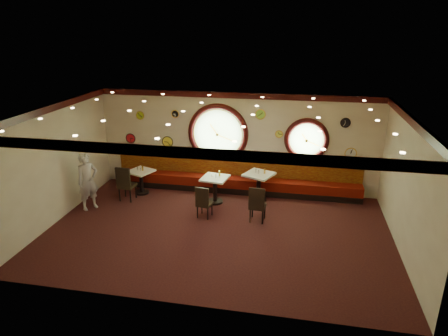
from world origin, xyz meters
TOP-DOWN VIEW (x-y plane):
  - floor at (0.00, 0.00)m, footprint 9.00×6.00m
  - ceiling at (0.00, 0.00)m, footprint 9.00×6.00m
  - wall_back at (0.00, 3.00)m, footprint 9.00×0.02m
  - wall_front at (0.00, -3.00)m, footprint 9.00×0.02m
  - wall_left at (-4.50, 0.00)m, footprint 0.02×6.00m
  - wall_right at (4.50, 0.00)m, footprint 0.02×6.00m
  - molding_back at (0.00, 2.95)m, footprint 9.00×0.10m
  - molding_front at (0.00, -2.95)m, footprint 9.00×0.10m
  - molding_left at (-4.45, 0.00)m, footprint 0.10×6.00m
  - molding_right at (4.45, 0.00)m, footprint 0.10×6.00m
  - banquette_base at (0.00, 2.72)m, footprint 8.00×0.55m
  - banquette_seat at (0.00, 2.72)m, footprint 8.00×0.55m
  - banquette_back at (0.00, 2.94)m, footprint 8.00×0.10m
  - porthole_left_glass at (-0.60, 3.00)m, footprint 1.66×0.02m
  - porthole_left_frame at (-0.60, 2.98)m, footprint 1.98×0.18m
  - porthole_left_ring at (-0.60, 2.95)m, footprint 1.61×0.03m
  - porthole_right_glass at (2.20, 3.00)m, footprint 1.10×0.02m
  - porthole_right_frame at (2.20, 2.98)m, footprint 1.38×0.18m
  - porthole_right_ring at (2.20, 2.95)m, footprint 1.09×0.03m
  - wall_clock_0 at (3.55, 2.96)m, footprint 0.34×0.03m
  - wall_clock_1 at (-3.60, 2.96)m, footprint 0.32×0.03m
  - wall_clock_2 at (1.35, 2.96)m, footprint 0.22×0.03m
  - wall_clock_3 at (-3.20, 2.96)m, footprint 0.26×0.03m
  - wall_clock_4 at (3.30, 2.96)m, footprint 0.28×0.03m
  - wall_clock_5 at (-1.90, 2.96)m, footprint 0.20×0.03m
  - wall_clock_6 at (-2.30, 2.96)m, footprint 0.36×0.03m
  - wall_clock_7 at (-2.00, 2.96)m, footprint 0.24×0.03m
  - wall_clock_8 at (0.75, 2.96)m, footprint 0.30×0.03m
  - table_a at (-2.93, 2.02)m, footprint 0.93×0.93m
  - table_b at (-0.45, 1.76)m, footprint 0.85×0.85m
  - table_c at (0.84, 2.20)m, footprint 1.05×1.05m
  - chair_a at (-3.17, 1.37)m, footprint 0.50×0.50m
  - chair_b at (-0.55, 0.68)m, footprint 0.46×0.46m
  - chair_c at (0.96, 0.72)m, footprint 0.47×0.47m
  - condiment_a_salt at (-3.03, 2.04)m, footprint 0.04×0.04m
  - condiment_b_salt at (-0.55, 1.79)m, footprint 0.03×0.03m
  - condiment_c_salt at (0.73, 2.27)m, footprint 0.04×0.04m
  - condiment_a_pepper at (-2.91, 1.99)m, footprint 0.03×0.03m
  - condiment_b_pepper at (-0.41, 1.73)m, footprint 0.04×0.04m
  - condiment_c_pepper at (0.82, 2.18)m, footprint 0.04×0.04m
  - condiment_a_bottle at (-2.86, 2.04)m, footprint 0.05×0.05m
  - condiment_b_bottle at (-0.34, 1.91)m, footprint 0.05×0.05m
  - condiment_c_bottle at (1.00, 2.24)m, footprint 0.05×0.05m
  - waiter at (-4.00, 0.67)m, footprint 0.70×0.75m

SIDE VIEW (x-z plane):
  - floor at x=0.00m, z-range 0.00..0.00m
  - banquette_base at x=0.00m, z-range 0.00..0.20m
  - banquette_seat at x=0.00m, z-range 0.20..0.50m
  - table_a at x=-2.93m, z-range 0.10..0.88m
  - table_b at x=-0.45m, z-range 0.11..0.94m
  - chair_b at x=-0.55m, z-range 0.25..0.84m
  - table_c at x=0.84m, z-range 0.11..0.99m
  - chair_c at x=0.96m, z-range 0.28..0.93m
  - chair_a at x=-3.17m, z-range 0.29..0.98m
  - banquette_back at x=0.00m, z-range 0.48..1.02m
  - condiment_a_pepper at x=-2.91m, z-range 0.78..0.87m
  - condiment_a_salt at x=-3.03m, z-range 0.78..0.90m
  - condiment_a_bottle at x=-2.86m, z-range 0.78..0.94m
  - waiter at x=-4.00m, z-range 0.00..1.72m
  - condiment_b_salt at x=-0.55m, z-range 0.83..0.92m
  - condiment_b_pepper at x=-0.41m, z-range 0.83..0.94m
  - condiment_b_bottle at x=-0.34m, z-range 0.83..0.99m
  - condiment_c_salt at x=0.73m, z-range 0.88..0.99m
  - condiment_c_pepper at x=0.82m, z-range 0.88..0.99m
  - condiment_c_bottle at x=1.00m, z-range 0.88..1.05m
  - wall_clock_5 at x=-1.90m, z-range 1.10..1.30m
  - wall_clock_0 at x=3.55m, z-range 1.28..1.62m
  - wall_clock_6 at x=-2.30m, z-range 1.32..1.68m
  - wall_clock_1 at x=-3.60m, z-range 1.39..1.71m
  - wall_back at x=0.00m, z-range 0.00..3.20m
  - wall_front at x=0.00m, z-range 0.00..3.20m
  - wall_left at x=-4.50m, z-range 0.00..3.20m
  - wall_right at x=4.50m, z-range 0.00..3.20m
  - porthole_right_ring at x=2.20m, z-range 1.26..2.34m
  - porthole_right_glass at x=2.20m, z-range 1.25..2.35m
  - porthole_right_frame at x=2.20m, z-range 1.11..2.49m
  - porthole_left_glass at x=-0.60m, z-range 1.02..2.68m
  - porthole_left_frame at x=-0.60m, z-range 0.86..2.84m
  - porthole_left_ring at x=-0.60m, z-range 1.04..2.66m
  - wall_clock_2 at x=1.35m, z-range 1.84..2.06m
  - wall_clock_3 at x=-3.20m, z-range 2.22..2.48m
  - wall_clock_4 at x=3.30m, z-range 2.26..2.54m
  - wall_clock_7 at x=-2.00m, z-range 2.33..2.57m
  - wall_clock_8 at x=0.75m, z-range 2.40..2.70m
  - molding_back at x=0.00m, z-range 3.02..3.20m
  - molding_front at x=0.00m, z-range 3.02..3.20m
  - molding_left at x=-4.45m, z-range 3.02..3.20m
  - molding_right at x=4.45m, z-range 3.02..3.20m
  - ceiling at x=0.00m, z-range 3.19..3.21m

